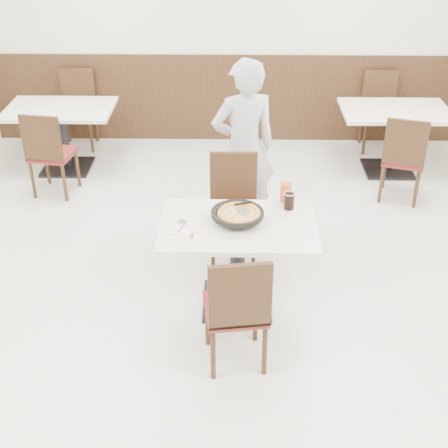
{
  "coord_description": "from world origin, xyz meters",
  "views": [
    {
      "loc": [
        0.11,
        -4.12,
        3.15
      ],
      "look_at": [
        0.04,
        -0.3,
        0.92
      ],
      "focal_mm": 50.0,
      "sensor_mm": 36.0,
      "label": 1
    }
  ],
  "objects_px": {
    "chair_near": "(236,306)",
    "bg_chair_left_near": "(52,152)",
    "pizza_pan": "(237,217)",
    "chair_far": "(233,210)",
    "main_table": "(237,265)",
    "bg_chair_right_near": "(404,157)",
    "bg_chair_right_far": "(380,113)",
    "side_plate": "(182,230)",
    "bg_table_right": "(391,141)",
    "diner_person": "(244,148)",
    "bg_table_left": "(64,139)",
    "pizza": "(239,215)",
    "red_cup": "(286,192)",
    "cola_glass": "(289,201)",
    "bg_chair_left_far": "(77,111)"
  },
  "relations": [
    {
      "from": "chair_near",
      "to": "bg_chair_left_near",
      "type": "distance_m",
      "value": 3.26
    },
    {
      "from": "pizza_pan",
      "to": "chair_far",
      "type": "bearing_deg",
      "value": 92.71
    },
    {
      "from": "main_table",
      "to": "bg_chair_right_near",
      "type": "bearing_deg",
      "value": 47.41
    },
    {
      "from": "chair_near",
      "to": "bg_chair_right_far",
      "type": "xyz_separation_m",
      "value": [
        1.77,
        3.87,
        0.0
      ]
    },
    {
      "from": "side_plate",
      "to": "bg_chair_right_near",
      "type": "xyz_separation_m",
      "value": [
        2.16,
        2.0,
        -0.28
      ]
    },
    {
      "from": "bg_table_right",
      "to": "bg_chair_right_far",
      "type": "relative_size",
      "value": 1.26
    },
    {
      "from": "main_table",
      "to": "diner_person",
      "type": "height_order",
      "value": "diner_person"
    },
    {
      "from": "diner_person",
      "to": "bg_table_left",
      "type": "height_order",
      "value": "diner_person"
    },
    {
      "from": "side_plate",
      "to": "bg_table_left",
      "type": "distance_m",
      "value": 3.13
    },
    {
      "from": "pizza",
      "to": "bg_chair_left_near",
      "type": "bearing_deg",
      "value": 135.79
    },
    {
      "from": "main_table",
      "to": "chair_far",
      "type": "xyz_separation_m",
      "value": [
        -0.04,
        0.71,
        0.1
      ]
    },
    {
      "from": "main_table",
      "to": "bg_chair_right_far",
      "type": "relative_size",
      "value": 1.26
    },
    {
      "from": "red_cup",
      "to": "bg_table_left",
      "type": "relative_size",
      "value": 0.13
    },
    {
      "from": "chair_far",
      "to": "cola_glass",
      "type": "bearing_deg",
      "value": 133.49
    },
    {
      "from": "chair_far",
      "to": "red_cup",
      "type": "relative_size",
      "value": 5.94
    },
    {
      "from": "chair_far",
      "to": "chair_near",
      "type": "bearing_deg",
      "value": 90.25
    },
    {
      "from": "pizza",
      "to": "diner_person",
      "type": "xyz_separation_m",
      "value": [
        0.05,
        1.21,
        0.03
      ]
    },
    {
      "from": "pizza_pan",
      "to": "bg_table_left",
      "type": "height_order",
      "value": "pizza_pan"
    },
    {
      "from": "main_table",
      "to": "bg_chair_right_far",
      "type": "xyz_separation_m",
      "value": [
        1.75,
        3.21,
        0.1
      ]
    },
    {
      "from": "diner_person",
      "to": "bg_chair_left_near",
      "type": "distance_m",
      "value": 2.17
    },
    {
      "from": "bg_chair_left_near",
      "to": "chair_far",
      "type": "bearing_deg",
      "value": -22.95
    },
    {
      "from": "main_table",
      "to": "bg_chair_right_near",
      "type": "height_order",
      "value": "bg_chair_right_near"
    },
    {
      "from": "bg_chair_left_far",
      "to": "bg_chair_right_far",
      "type": "relative_size",
      "value": 1.0
    },
    {
      "from": "red_cup",
      "to": "bg_chair_left_far",
      "type": "relative_size",
      "value": 0.17
    },
    {
      "from": "red_cup",
      "to": "bg_chair_right_far",
      "type": "bearing_deg",
      "value": 64.25
    },
    {
      "from": "bg_chair_left_near",
      "to": "bg_chair_right_far",
      "type": "distance_m",
      "value": 3.92
    },
    {
      "from": "bg_table_left",
      "to": "bg_chair_left_near",
      "type": "height_order",
      "value": "bg_chair_left_near"
    },
    {
      "from": "cola_glass",
      "to": "bg_chair_left_near",
      "type": "xyz_separation_m",
      "value": [
        -2.37,
        1.7,
        -0.34
      ]
    },
    {
      "from": "bg_chair_left_far",
      "to": "bg_table_right",
      "type": "bearing_deg",
      "value": 168.9
    },
    {
      "from": "bg_chair_left_near",
      "to": "bg_chair_right_far",
      "type": "height_order",
      "value": "same"
    },
    {
      "from": "bg_chair_right_far",
      "to": "bg_chair_left_near",
      "type": "bearing_deg",
      "value": 21.03
    },
    {
      "from": "pizza",
      "to": "bg_table_left",
      "type": "distance_m",
      "value": 3.26
    },
    {
      "from": "chair_near",
      "to": "bg_chair_left_far",
      "type": "distance_m",
      "value": 4.34
    },
    {
      "from": "side_plate",
      "to": "bg_chair_left_near",
      "type": "relative_size",
      "value": 0.21
    },
    {
      "from": "chair_far",
      "to": "pizza_pan",
      "type": "bearing_deg",
      "value": 92.06
    },
    {
      "from": "bg_chair_right_near",
      "to": "bg_chair_right_far",
      "type": "height_order",
      "value": "same"
    },
    {
      "from": "cola_glass",
      "to": "bg_table_right",
      "type": "bearing_deg",
      "value": 59.51
    },
    {
      "from": "pizza_pan",
      "to": "bg_chair_left_far",
      "type": "bearing_deg",
      "value": 121.95
    },
    {
      "from": "bg_chair_left_far",
      "to": "bg_chair_right_far",
      "type": "distance_m",
      "value": 3.73
    },
    {
      "from": "pizza_pan",
      "to": "pizza",
      "type": "distance_m",
      "value": 0.02
    },
    {
      "from": "red_cup",
      "to": "bg_chair_left_near",
      "type": "height_order",
      "value": "bg_chair_left_near"
    },
    {
      "from": "pizza_pan",
      "to": "red_cup",
      "type": "distance_m",
      "value": 0.52
    },
    {
      "from": "pizza",
      "to": "red_cup",
      "type": "relative_size",
      "value": 2.09
    },
    {
      "from": "bg_chair_right_near",
      "to": "chair_near",
      "type": "bearing_deg",
      "value": -107.33
    },
    {
      "from": "side_plate",
      "to": "red_cup",
      "type": "xyz_separation_m",
      "value": [
        0.81,
        0.49,
        0.07
      ]
    },
    {
      "from": "main_table",
      "to": "red_cup",
      "type": "bearing_deg",
      "value": 44.64
    },
    {
      "from": "bg_table_right",
      "to": "main_table",
      "type": "bearing_deg",
      "value": -124.56
    },
    {
      "from": "diner_person",
      "to": "bg_chair_left_far",
      "type": "bearing_deg",
      "value": -61.46
    },
    {
      "from": "main_table",
      "to": "diner_person",
      "type": "relative_size",
      "value": 0.71
    },
    {
      "from": "bg_chair_left_far",
      "to": "bg_table_right",
      "type": "distance_m",
      "value": 3.8
    }
  ]
}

